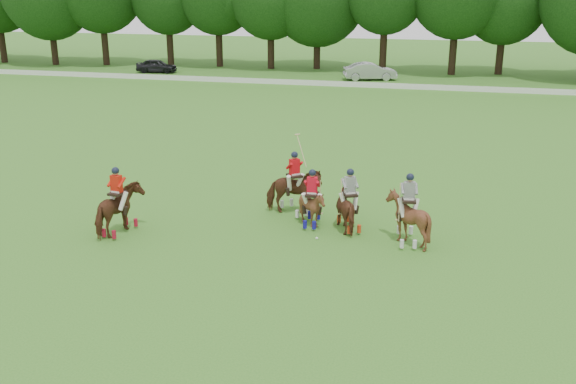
% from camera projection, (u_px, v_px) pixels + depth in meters
% --- Properties ---
extents(ground, '(180.00, 180.00, 0.00)m').
position_uv_depth(ground, '(210.00, 274.00, 19.34)').
color(ground, '#347120').
rests_on(ground, ground).
extents(boundary_rail, '(120.00, 0.10, 0.44)m').
position_uv_depth(boundary_rail, '(370.00, 85.00, 54.32)').
color(boundary_rail, white).
rests_on(boundary_rail, ground).
extents(car_left, '(4.10, 1.99, 1.35)m').
position_uv_depth(car_left, '(157.00, 66.00, 63.39)').
color(car_left, black).
rests_on(car_left, ground).
extents(car_mid, '(5.08, 3.02, 1.58)m').
position_uv_depth(car_mid, '(370.00, 71.00, 58.43)').
color(car_mid, '#AEADB3').
rests_on(car_mid, ground).
extents(polo_red_a, '(1.30, 2.14, 2.41)m').
position_uv_depth(polo_red_a, '(119.00, 210.00, 22.24)').
color(polo_red_a, '#482713').
rests_on(polo_red_a, ground).
extents(polo_red_b, '(2.27, 2.24, 2.97)m').
position_uv_depth(polo_red_b, '(294.00, 191.00, 24.20)').
color(polo_red_b, '#482713').
rests_on(polo_red_b, ground).
extents(polo_red_c, '(1.17, 1.31, 2.11)m').
position_uv_depth(polo_red_c, '(312.00, 206.00, 23.00)').
color(polo_red_c, '#482713').
rests_on(polo_red_c, ground).
extents(polo_stripe_a, '(1.58, 1.99, 2.25)m').
position_uv_depth(polo_stripe_a, '(349.00, 208.00, 22.62)').
color(polo_stripe_a, '#482713').
rests_on(polo_stripe_a, ground).
extents(polo_stripe_b, '(1.65, 1.79, 2.44)m').
position_uv_depth(polo_stripe_b, '(408.00, 218.00, 21.42)').
color(polo_stripe_b, '#482713').
rests_on(polo_stripe_b, ground).
extents(polo_ball, '(0.09, 0.09, 0.09)m').
position_uv_depth(polo_ball, '(317.00, 238.00, 21.96)').
color(polo_ball, white).
rests_on(polo_ball, ground).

